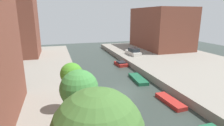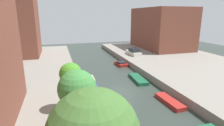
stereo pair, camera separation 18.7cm
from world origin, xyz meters
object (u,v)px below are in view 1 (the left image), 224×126
moored_boat_right_3 (138,79)px  moored_boat_right_2 (170,101)px  moored_boat_left_2 (105,109)px  street_tree_2 (72,75)px  parked_car (133,52)px  moored_boat_right_4 (121,64)px  low_block_right (161,28)px  moored_boat_left_3 (91,82)px  street_tree_1 (79,90)px

moored_boat_right_3 → moored_boat_right_2: bearing=-87.8°
moored_boat_right_2 → moored_boat_left_2: bearing=178.0°
street_tree_2 → moored_boat_right_2: size_ratio=1.07×
parked_car → moored_boat_right_4: (-4.18, -3.89, -1.27)m
low_block_right → moored_boat_right_3: 24.23m
street_tree_2 → moored_boat_left_3: 9.49m
parked_car → moored_boat_left_3: size_ratio=1.00×
low_block_right → moored_boat_left_2: 34.02m
moored_boat_right_3 → moored_boat_right_4: size_ratio=1.48×
moored_boat_left_3 → parked_car: bearing=46.3°
street_tree_1 → moored_boat_right_3: size_ratio=1.13×
street_tree_2 → parked_car: bearing=54.1°
street_tree_1 → moored_boat_left_2: bearing=62.8°
parked_car → moored_boat_left_2: parked_car is taller
moored_boat_left_2 → moored_boat_left_3: (0.09, 7.64, 0.02)m
moored_boat_right_2 → moored_boat_right_3: bearing=92.2°
street_tree_1 → moored_boat_right_4: 24.35m
moored_boat_right_4 → low_block_right: bearing=35.3°
street_tree_1 → moored_boat_left_3: size_ratio=1.16×
moored_boat_left_3 → low_block_right: bearing=40.2°
moored_boat_right_2 → street_tree_1: bearing=-151.5°
low_block_right → moored_boat_right_3: size_ratio=3.41×
low_block_right → street_tree_2: low_block_right is taller
low_block_right → moored_boat_right_2: 30.21m
street_tree_2 → moored_boat_right_2: (10.23, 0.19, -4.06)m
street_tree_1 → parked_car: 29.47m
street_tree_2 → moored_boat_right_4: size_ratio=1.38×
street_tree_2 → moored_boat_left_3: bearing=69.2°
parked_car → moored_boat_right_4: 5.85m
low_block_right → moored_boat_left_2: bearing=-129.9°
parked_car → moored_boat_right_4: size_ratio=1.45×
moored_boat_right_3 → moored_boat_right_4: 8.48m
moored_boat_left_3 → moored_boat_right_3: bearing=-3.3°
moored_boat_right_2 → moored_boat_left_3: bearing=132.2°
low_block_right → moored_boat_right_3: bearing=-128.2°
parked_car → moored_boat_right_3: 13.25m
moored_boat_left_2 → moored_boat_right_3: 10.04m
parked_car → moored_boat_right_4: bearing=-137.1°
moored_boat_left_3 → moored_boat_right_4: bearing=48.1°
parked_car → moored_boat_right_2: (-4.29, -19.86, -1.38)m
parked_car → moored_boat_right_3: size_ratio=0.98×
street_tree_2 → moored_boat_right_3: street_tree_2 is taller
moored_boat_right_4 → street_tree_1: bearing=-115.6°
moored_boat_right_4 → moored_boat_right_3: bearing=-92.7°
street_tree_1 → moored_boat_right_4: street_tree_1 is taller
street_tree_1 → moored_boat_left_2: street_tree_1 is taller
low_block_right → moored_boat_left_3: size_ratio=3.50×
low_block_right → moored_boat_right_3: low_block_right is taller
parked_car → moored_boat_left_2: 22.78m
street_tree_2 → moored_boat_left_2: size_ratio=1.02×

